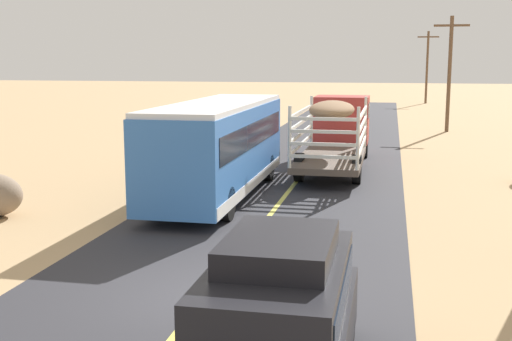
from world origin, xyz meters
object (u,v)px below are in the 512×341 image
at_px(livestock_truck, 338,124).
at_px(bus, 219,146).
at_px(power_pole_mid, 450,70).
at_px(power_pole_far, 427,65).
at_px(suv_near, 280,316).

relative_size(livestock_truck, bus, 0.97).
xyz_separation_m(bus, power_pole_mid, (9.25, 22.58, 2.21)).
height_order(power_pole_mid, power_pole_far, power_pole_far).
xyz_separation_m(livestock_truck, bus, (-3.39, -7.80, -0.04)).
xyz_separation_m(livestock_truck, power_pole_far, (5.86, 42.74, 2.27)).
xyz_separation_m(power_pole_mid, power_pole_far, (0.00, 27.96, 0.10)).
distance_m(livestock_truck, power_pole_mid, 16.05).
bearing_deg(livestock_truck, power_pole_mid, 68.38).
relative_size(suv_near, bus, 0.46).
height_order(livestock_truck, power_pole_mid, power_pole_mid).
height_order(suv_near, livestock_truck, livestock_truck).
xyz_separation_m(suv_near, bus, (-4.25, 12.63, 0.60)).
bearing_deg(power_pole_far, bus, -100.37).
relative_size(livestock_truck, power_pole_far, 1.28).
xyz_separation_m(suv_near, livestock_truck, (-0.86, 20.43, 0.64)).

